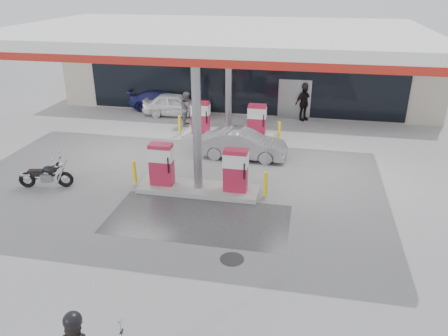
% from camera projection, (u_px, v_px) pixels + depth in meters
% --- Properties ---
extents(ground, '(90.00, 90.00, 0.00)m').
position_uv_depth(ground, '(184.00, 217.00, 14.58)').
color(ground, gray).
rests_on(ground, ground).
extents(wet_patch, '(6.00, 3.00, 0.00)m').
position_uv_depth(wet_patch, '(198.00, 219.00, 14.49)').
color(wet_patch, '#4C4C4F').
rests_on(wet_patch, ground).
extents(drain_cover, '(0.70, 0.70, 0.01)m').
position_uv_depth(drain_cover, '(232.00, 259.00, 12.42)').
color(drain_cover, '#38383A').
rests_on(drain_cover, ground).
extents(store_building, '(22.00, 8.22, 4.00)m').
position_uv_depth(store_building, '(251.00, 67.00, 28.07)').
color(store_building, '#ADA191').
rests_on(store_building, ground).
extents(canopy, '(16.00, 10.02, 5.51)m').
position_uv_depth(canopy, '(215.00, 36.00, 16.94)').
color(canopy, silver).
rests_on(canopy, ground).
extents(pump_island_near, '(5.14, 1.30, 1.78)m').
position_uv_depth(pump_island_near, '(198.00, 174.00, 16.08)').
color(pump_island_near, '#9E9E99').
rests_on(pump_island_near, ground).
extents(pump_island_far, '(5.14, 1.30, 1.78)m').
position_uv_depth(pump_island_far, '(228.00, 124.00, 21.47)').
color(pump_island_far, '#9E9E99').
rests_on(pump_island_far, ground).
extents(parked_motorcycle, '(2.04, 0.81, 1.06)m').
position_uv_depth(parked_motorcycle, '(47.00, 176.00, 16.50)').
color(parked_motorcycle, black).
rests_on(parked_motorcycle, ground).
extents(sedan_white, '(3.86, 1.72, 1.29)m').
position_uv_depth(sedan_white, '(176.00, 104.00, 25.02)').
color(sedan_white, white).
rests_on(sedan_white, ground).
extents(attendant, '(0.89, 1.03, 1.81)m').
position_uv_depth(attendant, '(187.00, 109.00, 23.29)').
color(attendant, '#59595E').
rests_on(attendant, ground).
extents(hatchback_silver, '(3.85, 1.44, 1.26)m').
position_uv_depth(hatchback_silver, '(243.00, 144.00, 19.15)').
color(hatchback_silver, gray).
rests_on(hatchback_silver, ground).
extents(parked_car_left, '(4.42, 2.21, 1.23)m').
position_uv_depth(parked_car_left, '(165.00, 101.00, 25.93)').
color(parked_car_left, '#17194D').
rests_on(parked_car_left, ground).
extents(biker_walking, '(1.17, 1.11, 1.94)m').
position_uv_depth(biker_walking, '(304.00, 103.00, 24.05)').
color(biker_walking, black).
rests_on(biker_walking, ground).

